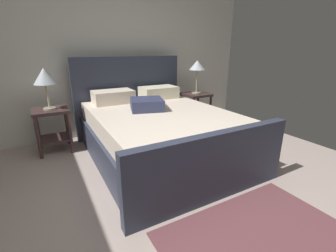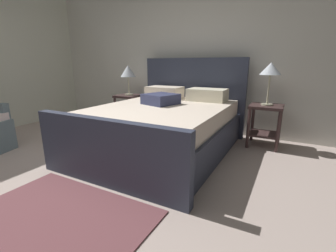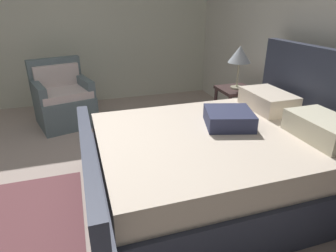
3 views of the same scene
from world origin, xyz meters
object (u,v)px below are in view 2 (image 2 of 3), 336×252
Objects in this scene: table_lamp_right at (271,70)px; bed at (164,125)px; nightstand_right at (265,119)px; nightstand_left at (130,105)px; table_lamp_left at (128,72)px.

bed is at bearing -145.98° from table_lamp_right.
nightstand_right is at bearing -116.57° from table_lamp_right.
nightstand_left is at bearing 146.00° from bed.
table_lamp_right is 2.39m from table_lamp_left.
table_lamp_right reaches higher than nightstand_right.
table_lamp_left is (-2.39, -0.00, 0.62)m from nightstand_right.
bed is at bearing -145.98° from nightstand_right.
bed is 1.44m from nightstand_left.
table_lamp_left is at bearing -179.95° from table_lamp_right.
bed is 1.44m from nightstand_right.
nightstand_right is 0.67m from table_lamp_right.
bed reaches higher than table_lamp_left.
nightstand_left is (-2.39, -0.00, -0.67)m from table_lamp_right.
nightstand_right is 1.11× the size of table_lamp_left.
table_lamp_right reaches higher than table_lamp_left.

